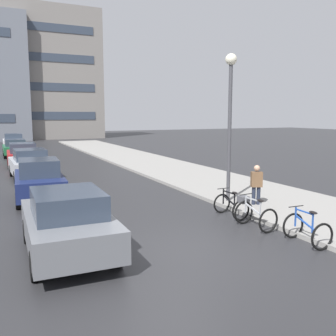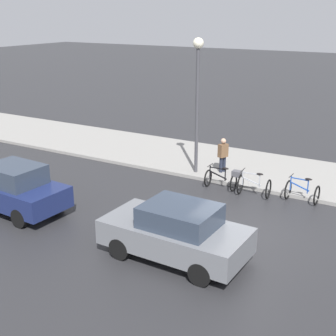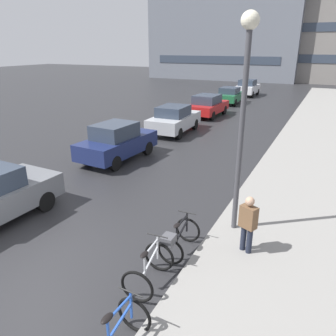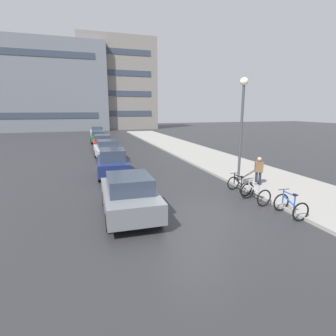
{
  "view_description": "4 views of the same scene",
  "coord_description": "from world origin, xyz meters",
  "views": [
    {
      "loc": [
        -4.05,
        -8.16,
        3.44
      ],
      "look_at": [
        1.56,
        3.67,
        1.57
      ],
      "focal_mm": 40.0,
      "sensor_mm": 36.0,
      "label": 1
    },
    {
      "loc": [
        -12.75,
        -4.75,
        6.66
      ],
      "look_at": [
        0.75,
        3.07,
        1.4
      ],
      "focal_mm": 50.0,
      "sensor_mm": 36.0,
      "label": 2
    },
    {
      "loc": [
        6.06,
        -4.35,
        4.91
      ],
      "look_at": [
        1.52,
        4.77,
        1.11
      ],
      "focal_mm": 35.0,
      "sensor_mm": 36.0,
      "label": 3
    },
    {
      "loc": [
        -3.98,
        -8.66,
        4.02
      ],
      "look_at": [
        -0.53,
        2.09,
        1.51
      ],
      "focal_mm": 28.0,
      "sensor_mm": 36.0,
      "label": 4
    }
  ],
  "objects": [
    {
      "name": "sidewalk_kerb",
      "position": [
        6.0,
        10.0,
        0.07
      ],
      "size": [
        4.8,
        60.0,
        0.14
      ],
      "primitive_type": "cube",
      "color": "gray",
      "rests_on": "ground"
    },
    {
      "name": "bicycle_nearest",
      "position": [
        3.44,
        -1.03,
        0.4
      ],
      "size": [
        0.77,
        1.15,
        0.95
      ],
      "color": "black",
      "rests_on": "ground"
    },
    {
      "name": "bicycle_second",
      "position": [
        3.09,
        0.69,
        0.41
      ],
      "size": [
        0.81,
        1.2,
        0.99
      ],
      "color": "black",
      "rests_on": "ground"
    },
    {
      "name": "bicycle_third",
      "position": [
        3.18,
        1.94,
        0.47
      ],
      "size": [
        0.71,
        1.41,
        0.91
      ],
      "color": "black",
      "rests_on": "ground"
    },
    {
      "name": "streetlamp",
      "position": [
        4.13,
        3.67,
        3.86
      ],
      "size": [
        0.43,
        0.43,
        5.67
      ],
      "color": "#424247",
      "rests_on": "ground"
    },
    {
      "name": "car_navy",
      "position": [
        -2.39,
        7.42,
        0.83
      ],
      "size": [
        2.03,
        4.1,
        1.7
      ],
      "color": "navy",
      "rests_on": "ground"
    },
    {
      "name": "car_grey",
      "position": [
        -2.46,
        0.95,
        0.82
      ],
      "size": [
        2.04,
        4.16,
        1.63
      ],
      "color": "slate",
      "rests_on": "ground"
    },
    {
      "name": "pedestrian",
      "position": [
        4.7,
        2.69,
        0.91
      ],
      "size": [
        0.46,
        0.38,
        1.61
      ],
      "color": "#1E2333",
      "rests_on": "ground"
    },
    {
      "name": "ground_plane",
      "position": [
        0.0,
        0.0,
        0.0
      ],
      "size": [
        140.0,
        140.0,
        0.0
      ],
      "primitive_type": "plane",
      "color": "#28282B"
    }
  ]
}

